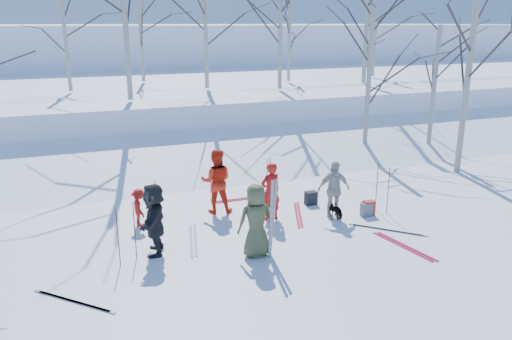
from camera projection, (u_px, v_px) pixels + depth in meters
name	position (u px, v px, depth m)	size (l,w,h in m)	color
ground	(277.00, 234.00, 12.76)	(120.00, 120.00, 0.00)	white
snow_ramp	(205.00, 161.00, 18.99)	(70.00, 9.50, 1.40)	white
snow_plateau	(157.00, 101.00, 27.71)	(70.00, 18.00, 2.20)	white
far_hill	(117.00, 58.00, 46.25)	(90.00, 30.00, 6.00)	white
skier_olive_center	(256.00, 221.00, 11.36)	(0.85, 0.55, 1.73)	#434B2D
skier_red_north	(271.00, 191.00, 13.51)	(0.59, 0.39, 1.61)	red
skier_redor_behind	(216.00, 181.00, 14.01)	(0.89, 0.69, 1.83)	red
skier_red_seated	(139.00, 207.00, 13.17)	(0.66, 0.38, 1.02)	red
skier_cream_east	(334.00, 190.00, 13.67)	(0.94, 0.39, 1.61)	beige
skier_grey_west	(154.00, 219.00, 11.49)	(1.59, 0.51, 1.71)	black
dog	(336.00, 210.00, 13.77)	(0.25, 0.56, 0.47)	black
upright_ski_left	(271.00, 220.00, 11.19)	(0.07, 0.02, 1.90)	silver
upright_ski_right	(273.00, 218.00, 11.29)	(0.07, 0.02, 1.90)	silver
ski_pair_a	(387.00, 230.00, 12.99)	(1.50, 1.47, 0.02)	silver
ski_pair_b	(404.00, 246.00, 12.05)	(0.53, 1.91, 0.02)	#A31730
ski_pair_c	(193.00, 240.00, 12.40)	(0.61, 1.90, 0.02)	silver
ski_pair_d	(74.00, 301.00, 9.66)	(1.49, 1.48, 0.02)	silver
ski_pair_e	(246.00, 198.00, 15.31)	(1.90, 0.22, 0.02)	#A31730
ski_pair_f	(298.00, 214.00, 14.04)	(0.88, 1.84, 0.02)	#A31730
ski_pole_a	(388.00, 191.00, 13.97)	(0.02, 0.02, 1.34)	black
ski_pole_b	(135.00, 230.00, 11.34)	(0.02, 0.02, 1.34)	black
ski_pole_c	(118.00, 238.00, 10.93)	(0.02, 0.02, 1.34)	black
ski_pole_d	(267.00, 180.00, 14.92)	(0.02, 0.02, 1.34)	black
ski_pole_e	(156.00, 205.00, 12.92)	(0.02, 0.02, 1.34)	black
ski_pole_f	(270.00, 178.00, 15.16)	(0.02, 0.02, 1.34)	black
ski_pole_g	(377.00, 187.00, 14.29)	(0.02, 0.02, 1.34)	black
backpack_red	(369.00, 208.00, 13.96)	(0.32, 0.22, 0.42)	#A92E1A
backpack_grey	(366.00, 210.00, 13.91)	(0.30, 0.20, 0.38)	slate
backpack_dark	(311.00, 198.00, 14.80)	(0.34, 0.24, 0.40)	black
birch_plateau_a	(368.00, 2.00, 24.72)	(6.14, 6.14, 7.92)	silver
birch_plateau_b	(376.00, 24.00, 28.40)	(4.66, 4.66, 5.80)	silver
birch_plateau_d	(205.00, 27.00, 22.95)	(4.50, 4.50, 5.58)	silver
birch_plateau_e	(280.00, 25.00, 22.77)	(4.63, 4.63, 5.75)	silver
birch_plateau_f	(289.00, 42.00, 26.06)	(3.42, 3.42, 4.03)	silver
birch_plateau_g	(124.00, 8.00, 19.22)	(5.57, 5.57, 7.10)	silver
birch_plateau_h	(65.00, 37.00, 22.05)	(3.93, 3.93, 4.75)	silver
birch_plateau_j	(141.00, 34.00, 25.91)	(4.02, 4.02, 4.88)	silver
birch_edge_b	(468.00, 72.00, 17.05)	(5.62, 5.62, 7.17)	silver
birch_edge_c	(434.00, 91.00, 20.02)	(4.18, 4.18, 5.12)	silver
birch_edge_e	(368.00, 86.00, 19.42)	(4.57, 4.57, 5.67)	silver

